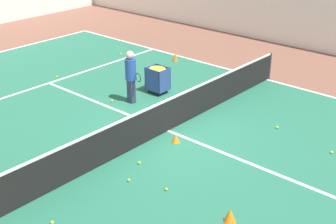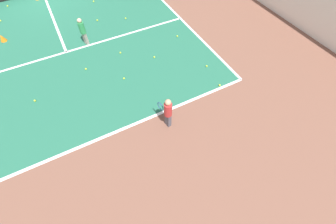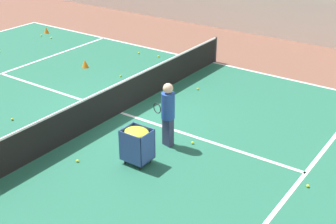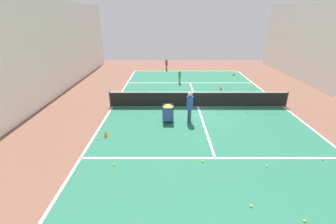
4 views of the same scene
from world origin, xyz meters
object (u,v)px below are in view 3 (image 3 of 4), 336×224
at_px(training_cone_0, 114,101).
at_px(training_cone_1, 46,30).
at_px(tennis_net, 121,97).
at_px(ball_cart, 137,139).
at_px(coach_at_net, 168,111).

bearing_deg(training_cone_0, training_cone_1, -118.19).
relative_size(tennis_net, training_cone_0, 48.66).
bearing_deg(ball_cart, training_cone_0, -129.75).
distance_m(coach_at_net, training_cone_1, 11.54).
bearing_deg(training_cone_0, coach_at_net, 68.26).
bearing_deg(training_cone_1, tennis_net, 61.55).
distance_m(tennis_net, training_cone_0, 0.79).
bearing_deg(coach_at_net, training_cone_0, -9.29).
height_order(tennis_net, ball_cart, tennis_net).
bearing_deg(training_cone_1, coach_at_net, 63.47).
distance_m(tennis_net, training_cone_1, 9.25).
relative_size(ball_cart, training_cone_0, 4.01).
xyz_separation_m(coach_at_net, training_cone_1, (-5.14, -10.30, -0.82)).
xyz_separation_m(tennis_net, training_cone_1, (-4.40, -8.13, -0.36)).
height_order(coach_at_net, ball_cart, coach_at_net).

